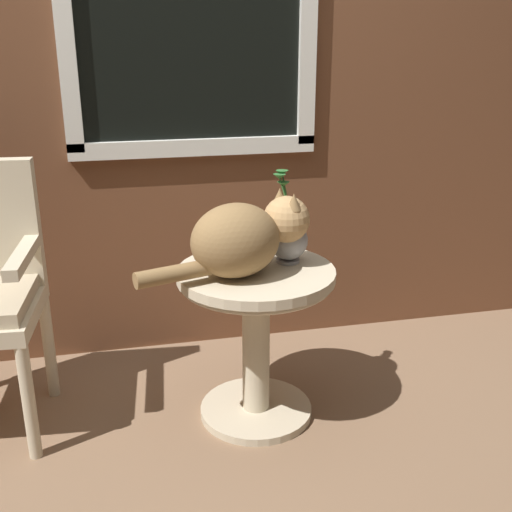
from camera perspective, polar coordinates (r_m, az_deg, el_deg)
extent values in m
plane|color=#7F6047|center=(2.39, -4.73, -15.58)|extent=(6.00, 6.00, 0.00)
cube|color=brown|center=(2.67, -7.92, 17.92)|extent=(4.00, 0.04, 2.60)
cube|color=silver|center=(2.68, -5.57, 9.80)|extent=(1.04, 0.03, 0.07)
cube|color=silver|center=(2.63, -17.23, 20.88)|extent=(0.07, 0.03, 1.10)
cube|color=silver|center=(2.75, 4.80, 21.55)|extent=(0.07, 0.03, 1.10)
cube|color=black|center=(2.66, -6.03, 21.57)|extent=(0.95, 0.01, 1.08)
cylinder|color=beige|center=(2.47, 0.00, -13.77)|extent=(0.42, 0.42, 0.03)
cylinder|color=beige|center=(2.32, 0.00, -8.08)|extent=(0.10, 0.10, 0.52)
cylinder|color=beige|center=(2.21, 0.00, -1.65)|extent=(0.56, 0.56, 0.03)
torus|color=beige|center=(2.22, 0.00, -2.31)|extent=(0.54, 0.54, 0.02)
cylinder|color=beige|center=(2.27, -19.96, -12.43)|extent=(0.04, 0.04, 0.43)
cylinder|color=beige|center=(2.61, -18.32, -7.86)|extent=(0.04, 0.04, 0.43)
cube|color=beige|center=(2.26, -20.42, 0.08)|extent=(0.08, 0.40, 0.04)
ellipsoid|color=olive|center=(2.10, -1.88, 1.42)|extent=(0.37, 0.33, 0.25)
sphere|color=tan|center=(2.19, 2.78, 3.34)|extent=(0.16, 0.16, 0.16)
cone|color=olive|center=(2.13, 3.46, 4.95)|extent=(0.05, 0.05, 0.06)
cone|color=olive|center=(2.21, 2.18, 5.48)|extent=(0.05, 0.05, 0.06)
cylinder|color=olive|center=(2.04, -7.22, -1.56)|extent=(0.29, 0.14, 0.06)
cylinder|color=#99999E|center=(2.27, 2.92, -0.40)|extent=(0.08, 0.08, 0.01)
ellipsoid|color=#99999E|center=(2.25, 2.96, 1.43)|extent=(0.14, 0.14, 0.14)
cylinder|color=#99999E|center=(2.22, 2.99, 3.49)|extent=(0.08, 0.08, 0.06)
torus|color=#99999E|center=(2.22, 3.01, 4.25)|extent=(0.10, 0.10, 0.02)
cylinder|color=#2D662D|center=(2.21, 2.70, 5.90)|extent=(0.02, 0.04, 0.13)
cone|color=#2D662D|center=(2.21, 2.38, 7.57)|extent=(0.04, 0.04, 0.02)
cylinder|color=#2D662D|center=(2.21, 2.75, 5.39)|extent=(0.02, 0.02, 0.09)
cone|color=#2D662D|center=(2.20, 2.50, 6.53)|extent=(0.04, 0.04, 0.02)
cylinder|color=#2D662D|center=(2.20, 2.58, 5.73)|extent=(0.04, 0.01, 0.12)
cone|color=#2D662D|center=(2.18, 2.14, 7.23)|extent=(0.04, 0.04, 0.02)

